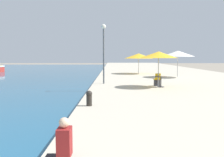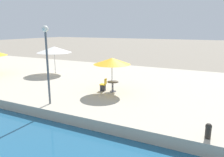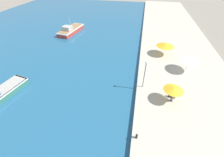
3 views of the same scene
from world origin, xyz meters
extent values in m
cylinder|color=#B7B7B7|center=(4.67, 15.43, 1.71)|extent=(0.06, 0.06, 2.15)
cone|color=yellow|center=(4.67, 15.43, 2.85)|extent=(2.55, 2.55, 0.45)
cylinder|color=#B7B7B7|center=(8.11, 23.54, 1.75)|extent=(0.06, 0.06, 2.24)
cone|color=white|center=(8.11, 23.54, 3.02)|extent=(3.37, 3.37, 0.59)
cylinder|color=#333338|center=(4.85, 15.45, 0.65)|extent=(0.44, 0.44, 0.04)
cylinder|color=#333338|center=(4.85, 15.45, 0.98)|extent=(0.08, 0.08, 0.70)
cylinder|color=#4C4742|center=(4.85, 15.45, 1.35)|extent=(0.80, 0.80, 0.04)
cube|color=#2D2D33|center=(4.71, 16.19, 0.86)|extent=(0.40, 0.40, 0.45)
cube|color=gold|center=(4.71, 16.19, 1.11)|extent=(0.47, 0.47, 0.06)
cube|color=gold|center=(4.75, 15.99, 1.34)|extent=(0.40, 0.13, 0.40)
cylinder|color=#2D2823|center=(0.52, 8.95, 0.86)|extent=(0.24, 0.24, 0.45)
sphere|color=#2D2823|center=(0.52, 8.95, 1.15)|extent=(0.26, 0.26, 0.26)
cylinder|color=#565B60|center=(0.86, 17.67, 2.73)|extent=(0.12, 0.12, 4.20)
sphere|color=white|center=(0.86, 17.67, 5.01)|extent=(0.36, 0.36, 0.36)
camera|label=1|loc=(1.50, -1.57, 2.74)|focal=40.00mm
camera|label=2|loc=(-8.55, 8.78, 5.02)|focal=35.00mm
camera|label=3|loc=(-0.38, -0.27, 15.89)|focal=24.00mm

